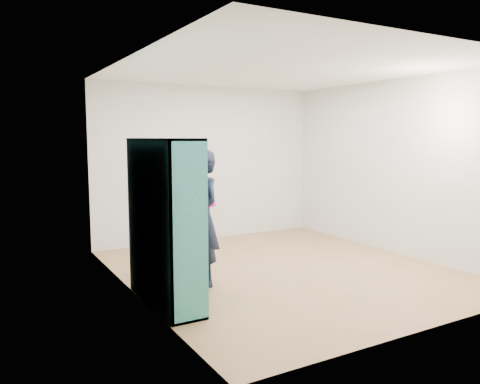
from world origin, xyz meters
TOP-DOWN VIEW (x-y plane):
  - floor at (0.00, 0.00)m, footprint 4.50×4.50m
  - ceiling at (0.00, 0.00)m, footprint 4.50×4.50m
  - wall_left at (-2.00, 0.00)m, footprint 0.02×4.50m
  - wall_right at (2.00, 0.00)m, footprint 0.02×4.50m
  - wall_back at (0.00, 2.25)m, footprint 4.00×0.02m
  - wall_front at (0.00, -2.25)m, footprint 4.00×0.02m
  - bookshelf at (-1.83, -0.41)m, footprint 0.38×1.30m
  - person at (-1.20, -0.03)m, footprint 0.39×0.59m
  - smartphone at (-1.36, 0.04)m, footprint 0.03×0.10m

SIDE VIEW (x-z plane):
  - floor at x=0.00m, z-range 0.00..0.00m
  - person at x=-1.20m, z-range 0.00..1.61m
  - bookshelf at x=-1.83m, z-range -0.02..1.72m
  - smartphone at x=-1.36m, z-range 0.84..0.98m
  - wall_left at x=-2.00m, z-range 0.00..2.60m
  - wall_right at x=2.00m, z-range 0.00..2.60m
  - wall_back at x=0.00m, z-range 0.00..2.60m
  - wall_front at x=0.00m, z-range 0.00..2.60m
  - ceiling at x=0.00m, z-range 2.60..2.60m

